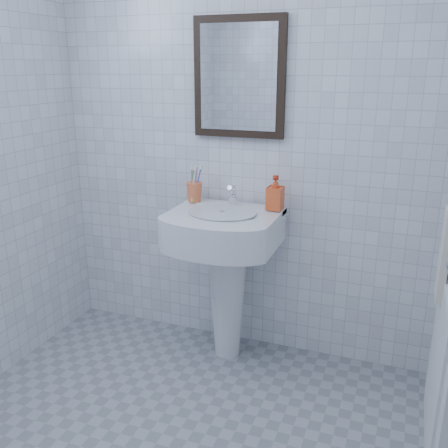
% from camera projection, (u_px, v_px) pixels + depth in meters
% --- Properties ---
extents(wall_back, '(2.20, 0.02, 2.50)m').
position_uv_depth(wall_back, '(243.00, 135.00, 2.72)').
color(wall_back, silver).
rests_on(wall_back, ground).
extents(washbasin, '(0.58, 0.42, 0.89)m').
position_uv_depth(washbasin, '(226.00, 260.00, 2.73)').
color(washbasin, white).
rests_on(washbasin, ground).
extents(faucet, '(0.05, 0.11, 0.12)m').
position_uv_depth(faucet, '(233.00, 197.00, 2.73)').
color(faucet, silver).
rests_on(faucet, washbasin).
extents(toothbrush_cup, '(0.10, 0.10, 0.11)m').
position_uv_depth(toothbrush_cup, '(194.00, 192.00, 2.80)').
color(toothbrush_cup, '#EC693C').
rests_on(toothbrush_cup, washbasin).
extents(soap_dispenser, '(0.09, 0.09, 0.18)m').
position_uv_depth(soap_dispenser, '(275.00, 193.00, 2.63)').
color(soap_dispenser, red).
rests_on(soap_dispenser, washbasin).
extents(wall_mirror, '(0.50, 0.04, 0.62)m').
position_uv_depth(wall_mirror, '(239.00, 78.00, 2.62)').
color(wall_mirror, black).
rests_on(wall_mirror, wall_back).
extents(hand_towel, '(0.03, 0.16, 0.38)m').
position_uv_depth(hand_towel, '(444.00, 255.00, 2.04)').
color(hand_towel, silver).
rests_on(hand_towel, towel_ring).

